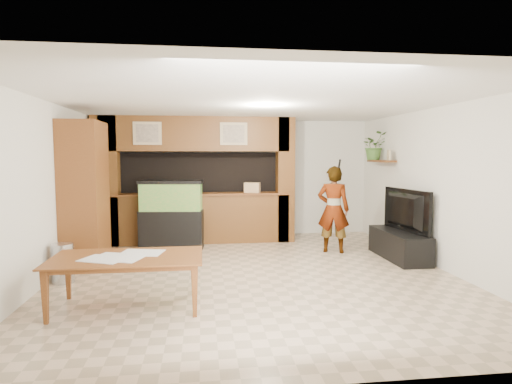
{
  "coord_description": "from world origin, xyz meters",
  "views": [
    {
      "loc": [
        -0.8,
        -6.41,
        1.83
      ],
      "look_at": [
        0.09,
        0.6,
        1.21
      ],
      "focal_mm": 30.0,
      "sensor_mm": 36.0,
      "label": 1
    }
  ],
  "objects": [
    {
      "name": "floor",
      "position": [
        0.0,
        0.0,
        0.0
      ],
      "size": [
        6.5,
        6.5,
        0.0
      ],
      "primitive_type": "plane",
      "color": "tan",
      "rests_on": "ground"
    },
    {
      "name": "ceiling",
      "position": [
        0.0,
        0.0,
        2.6
      ],
      "size": [
        6.5,
        6.5,
        0.0
      ],
      "primitive_type": "plane",
      "color": "white",
      "rests_on": "wall_back"
    },
    {
      "name": "wall_back",
      "position": [
        0.0,
        3.25,
        1.3
      ],
      "size": [
        6.0,
        0.0,
        6.0
      ],
      "primitive_type": "plane",
      "rotation": [
        1.57,
        0.0,
        0.0
      ],
      "color": "silver",
      "rests_on": "floor"
    },
    {
      "name": "wall_left",
      "position": [
        -3.0,
        0.0,
        1.3
      ],
      "size": [
        0.0,
        6.5,
        6.5
      ],
      "primitive_type": "plane",
      "rotation": [
        1.57,
        0.0,
        1.57
      ],
      "color": "silver",
      "rests_on": "floor"
    },
    {
      "name": "wall_right",
      "position": [
        3.0,
        0.0,
        1.3
      ],
      "size": [
        0.0,
        6.5,
        6.5
      ],
      "primitive_type": "plane",
      "rotation": [
        1.57,
        0.0,
        -1.57
      ],
      "color": "silver",
      "rests_on": "floor"
    },
    {
      "name": "partition",
      "position": [
        -0.95,
        2.64,
        1.31
      ],
      "size": [
        4.2,
        0.99,
        2.6
      ],
      "color": "brown",
      "rests_on": "floor"
    },
    {
      "name": "wall_clock",
      "position": [
        -2.97,
        1.0,
        1.9
      ],
      "size": [
        0.05,
        0.25,
        0.25
      ],
      "color": "black",
      "rests_on": "wall_left"
    },
    {
      "name": "wall_shelf",
      "position": [
        2.85,
        1.95,
        1.7
      ],
      "size": [
        0.25,
        0.9,
        0.04
      ],
      "primitive_type": "cube",
      "color": "brown",
      "rests_on": "wall_right"
    },
    {
      "name": "pantry_cabinet",
      "position": [
        -2.7,
        0.84,
        1.18
      ],
      "size": [
        0.59,
        0.97,
        2.37
      ],
      "primitive_type": "cube",
      "color": "brown",
      "rests_on": "floor"
    },
    {
      "name": "trash_can",
      "position": [
        -2.79,
        -0.11,
        0.28
      ],
      "size": [
        0.31,
        0.31,
        0.57
      ],
      "primitive_type": "cylinder",
      "color": "#B2B2B7",
      "rests_on": "floor"
    },
    {
      "name": "aquarium",
      "position": [
        -1.39,
        1.95,
        0.65
      ],
      "size": [
        1.21,
        0.45,
        1.34
      ],
      "rotation": [
        0.0,
        0.0,
        -0.1
      ],
      "color": "black",
      "rests_on": "floor"
    },
    {
      "name": "tv_stand",
      "position": [
        2.65,
        0.65,
        0.24
      ],
      "size": [
        0.53,
        1.46,
        0.49
      ],
      "primitive_type": "cube",
      "color": "black",
      "rests_on": "floor"
    },
    {
      "name": "television",
      "position": [
        2.65,
        0.65,
        0.86
      ],
      "size": [
        0.34,
        1.3,
        0.74
      ],
      "primitive_type": "imported",
      "rotation": [
        0.0,
        0.0,
        1.71
      ],
      "color": "black",
      "rests_on": "tv_stand"
    },
    {
      "name": "photo_frame",
      "position": [
        2.85,
        1.61,
        1.82
      ],
      "size": [
        0.06,
        0.16,
        0.2
      ],
      "primitive_type": "cube",
      "rotation": [
        0.0,
        0.0,
        -0.17
      ],
      "color": "tan",
      "rests_on": "wall_shelf"
    },
    {
      "name": "potted_plant",
      "position": [
        2.82,
        2.25,
        2.02
      ],
      "size": [
        0.56,
        0.49,
        0.59
      ],
      "primitive_type": "imported",
      "rotation": [
        0.0,
        0.0,
        0.05
      ],
      "color": "#3D6729",
      "rests_on": "wall_shelf"
    },
    {
      "name": "person",
      "position": [
        1.64,
        1.27,
        0.81
      ],
      "size": [
        0.69,
        0.58,
        1.62
      ],
      "primitive_type": "imported",
      "rotation": [
        0.0,
        0.0,
        2.77
      ],
      "color": "#9F8857",
      "rests_on": "floor"
    },
    {
      "name": "microphone",
      "position": [
        1.69,
        1.11,
        1.67
      ],
      "size": [
        0.04,
        0.1,
        0.16
      ],
      "primitive_type": "cylinder",
      "rotation": [
        0.44,
        0.0,
        0.0
      ],
      "color": "black",
      "rests_on": "person"
    },
    {
      "name": "dining_table",
      "position": [
        -1.69,
        -1.29,
        0.31
      ],
      "size": [
        1.78,
        0.99,
        0.62
      ],
      "primitive_type": "imported",
      "rotation": [
        0.0,
        0.0,
        0.0
      ],
      "color": "brown",
      "rests_on": "floor"
    },
    {
      "name": "newspaper_a",
      "position": [
        -1.94,
        -1.37,
        0.63
      ],
      "size": [
        0.6,
        0.53,
        0.01
      ],
      "primitive_type": "cube",
      "rotation": [
        0.0,
        0.0,
        -0.42
      ],
      "color": "silver",
      "rests_on": "dining_table"
    },
    {
      "name": "newspaper_b",
      "position": [
        -1.78,
        -1.31,
        0.63
      ],
      "size": [
        0.68,
        0.59,
        0.01
      ],
      "primitive_type": "cube",
      "rotation": [
        0.0,
        0.0,
        -0.34
      ],
      "color": "silver",
      "rests_on": "dining_table"
    },
    {
      "name": "newspaper_c",
      "position": [
        -1.54,
        -1.09,
        0.63
      ],
      "size": [
        0.56,
        0.46,
        0.01
      ],
      "primitive_type": "cube",
      "rotation": [
        0.0,
        0.0,
        -0.21
      ],
      "color": "silver",
      "rests_on": "dining_table"
    },
    {
      "name": "counter_box",
      "position": [
        0.25,
        2.45,
        1.15
      ],
      "size": [
        0.36,
        0.3,
        0.21
      ],
      "primitive_type": "cube",
      "rotation": [
        0.0,
        0.0,
        -0.31
      ],
      "color": "tan",
      "rests_on": "partition"
    }
  ]
}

